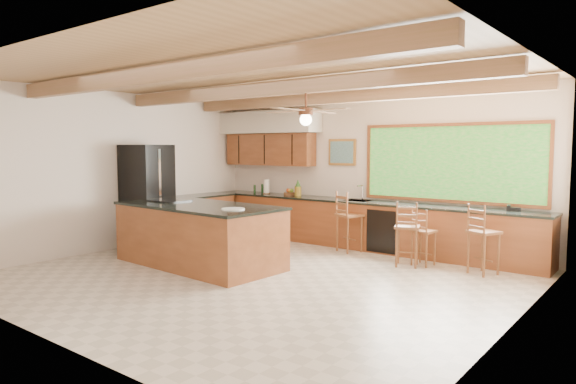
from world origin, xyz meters
The scene contains 9 objects.
ground centered at (0.00, 0.00, 0.00)m, with size 7.20×7.20×0.00m, color beige.
room_shell centered at (-0.17, 0.65, 2.21)m, with size 7.27×6.54×3.02m.
counter_run centered at (-0.82, 2.52, 0.46)m, with size 7.12×3.10×1.27m.
island centered at (-1.30, -0.03, 0.51)m, with size 2.97×1.52×1.03m.
refrigerator centered at (-3.22, 0.40, 1.00)m, with size 0.85×0.83×2.00m.
bar_stool_a centered at (0.10, 2.39, 0.67)m, with size 0.53×0.53×1.14m.
bar_stool_b centered at (1.46, 1.96, 0.64)m, with size 0.50×0.50×1.08m.
bar_stool_c centered at (1.66, 2.17, 0.56)m, with size 0.38×0.38×0.95m.
bar_stool_d centered at (2.62, 2.17, 0.64)m, with size 0.51×0.52×1.08m.
Camera 1 is at (5.02, -5.74, 1.95)m, focal length 32.00 mm.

